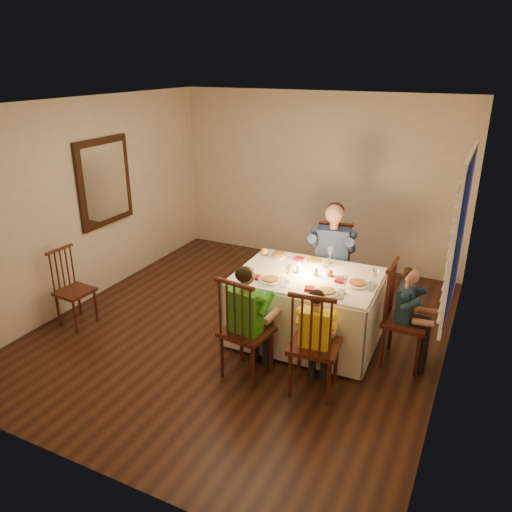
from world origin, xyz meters
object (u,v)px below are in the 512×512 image
at_px(chair_near_left, 247,373).
at_px(serving_bowl, 279,256).
at_px(child_green, 247,373).
at_px(child_yellow, 312,389).
at_px(chair_near_right, 312,389).
at_px(chair_extra, 79,322).
at_px(chair_adult, 329,309).
at_px(adult, 329,309).
at_px(chair_end, 401,362).
at_px(child_teal, 401,362).
at_px(dining_table, 307,294).

bearing_deg(chair_near_left, serving_bowl, -74.31).
bearing_deg(child_green, child_yellow, -168.99).
distance_m(chair_near_right, chair_extra, 3.04).
xyz_separation_m(chair_adult, child_yellow, (0.39, -1.70, 0.00)).
relative_size(chair_near_right, adult, 0.79).
relative_size(chair_adult, child_green, 0.92).
height_order(chair_near_left, child_yellow, chair_near_left).
bearing_deg(chair_end, child_yellow, 142.31).
bearing_deg(serving_bowl, child_green, -81.43).
xyz_separation_m(adult, child_yellow, (0.39, -1.70, 0.00)).
xyz_separation_m(chair_near_left, child_teal, (1.39, 0.91, 0.00)).
height_order(chair_extra, child_yellow, child_yellow).
xyz_separation_m(chair_end, child_teal, (0.00, 0.00, 0.00)).
xyz_separation_m(child_yellow, serving_bowl, (-0.88, 1.15, 0.84)).
height_order(chair_adult, child_green, child_green).
relative_size(chair_extra, child_yellow, 0.87).
bearing_deg(serving_bowl, chair_end, -10.24).
xyz_separation_m(chair_end, chair_extra, (-3.73, -0.86, 0.00)).
xyz_separation_m(chair_near_right, chair_extra, (-3.04, 0.00, 0.00)).
bearing_deg(child_green, chair_adult, -92.90).
relative_size(chair_near_right, serving_bowl, 5.80).
xyz_separation_m(chair_end, child_green, (-1.39, -0.91, 0.00)).
distance_m(dining_table, child_green, 1.11).
relative_size(chair_end, child_green, 0.92).
xyz_separation_m(dining_table, serving_bowl, (-0.49, 0.30, 0.26)).
bearing_deg(child_teal, chair_adult, 53.29).
bearing_deg(adult, chair_end, -46.36).
relative_size(chair_near_left, chair_extra, 1.17).
relative_size(dining_table, child_green, 1.32).
distance_m(chair_adult, chair_end, 1.36).
distance_m(chair_extra, serving_bowl, 2.59).
xyz_separation_m(chair_near_left, child_green, (0.00, 0.00, 0.00)).
relative_size(chair_adult, chair_end, 1.00).
relative_size(child_yellow, child_teal, 1.01).
height_order(chair_near_right, adult, adult).
xyz_separation_m(dining_table, chair_near_right, (0.39, -0.84, -0.59)).
bearing_deg(chair_near_left, chair_end, -139.63).
height_order(chair_near_left, chair_end, same).
relative_size(dining_table, adult, 1.14).
distance_m(adult, serving_bowl, 1.12).
distance_m(chair_near_left, adult, 1.77).
bearing_deg(chair_end, dining_table, 91.92).
height_order(dining_table, chair_near_left, dining_table).
xyz_separation_m(dining_table, chair_near_left, (-0.31, -0.89, -0.59)).
bearing_deg(chair_near_right, dining_table, -71.61).
bearing_deg(dining_table, adult, 88.34).
bearing_deg(chair_extra, chair_near_left, -86.29).
bearing_deg(chair_end, child_green, 124.22).
bearing_deg(child_teal, chair_extra, 103.99).
xyz_separation_m(child_green, child_teal, (1.39, 0.91, 0.00)).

